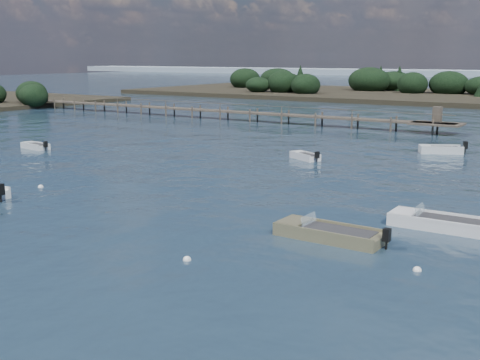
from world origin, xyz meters
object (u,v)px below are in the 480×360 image
Objects in this scene: tender_far_white at (305,158)px; dinghy_mid_white_b at (440,225)px; dinghy_mid_white_a at (329,235)px; jetty at (224,111)px; tender_far_grey at (35,147)px; tender_far_grey_b at (441,151)px.

tender_far_white is 0.61× the size of dinghy_mid_white_b.
dinghy_mid_white_a is at bearing -130.10° from dinghy_mid_white_b.
tender_far_white is at bearing -43.80° from jetty.
tender_far_grey is 22.64m from tender_far_white.
dinghy_mid_white_b is at bearing 49.90° from dinghy_mid_white_a.
tender_far_grey_b is 11.52m from tender_far_white.
dinghy_mid_white_b is at bearing -44.02° from jetty.
dinghy_mid_white_a is 0.08× the size of jetty.
tender_far_grey_b is at bearing 28.91° from tender_far_grey.
dinghy_mid_white_b reaches higher than tender_far_white.
jetty reaches higher than tender_far_grey_b.
tender_far_white is 0.05× the size of jetty.
tender_far_grey is 0.65× the size of dinghy_mid_white_b.
tender_far_grey is (-31.33, 9.85, -0.01)m from dinghy_mid_white_a.
tender_far_grey is 35.31m from dinghy_mid_white_b.
tender_far_grey_b is at bearing -22.67° from jetty.
tender_far_grey_b is 1.16× the size of tender_far_grey.
dinghy_mid_white_a is 1.69× the size of tender_far_white.
tender_far_grey_b reaches higher than dinghy_mid_white_a.
jetty reaches higher than dinghy_mid_white_a.
tender_far_grey is at bearing 162.54° from dinghy_mid_white_a.
tender_far_grey_b is 33.24m from tender_far_grey.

